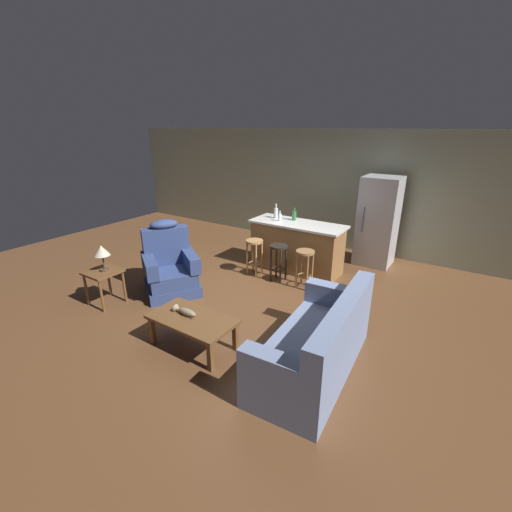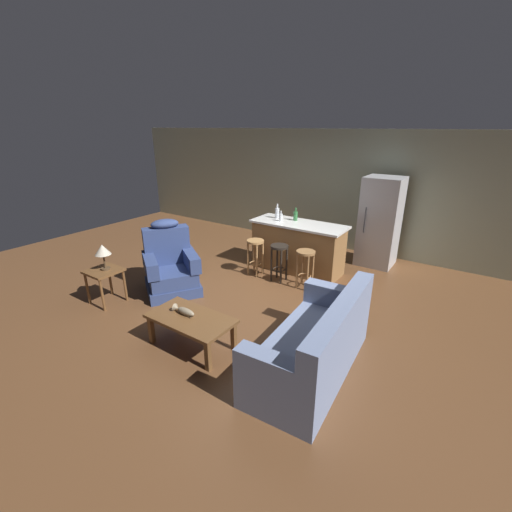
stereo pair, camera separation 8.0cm
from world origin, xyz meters
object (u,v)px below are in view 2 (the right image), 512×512
object	(u,v)px
bar_stool_left	(255,251)
bar_stool_middle	(279,256)
couch	(316,345)
bottle_tall_green	(295,216)
fish_figurine	(184,311)
bottle_short_amber	(281,217)
kitchen_island	(298,247)
end_table	(104,276)
refrigerator	(380,222)
coffee_table	(191,321)
recliner_near_lamp	(171,267)
bar_stool_right	(305,262)
bottle_wine_dark	(277,213)
table_lamp	(103,251)

from	to	relation	value
bar_stool_left	bar_stool_middle	bearing A→B (deg)	0.00
couch	bottle_tall_green	bearing A→B (deg)	-60.74
fish_figurine	couch	distance (m)	1.69
fish_figurine	bottle_short_amber	size ratio (longest dim) A/B	1.69
couch	kitchen_island	xyz separation A→B (m)	(-1.57, 2.52, 0.14)
bar_stool_left	fish_figurine	bearing A→B (deg)	-77.88
fish_figurine	end_table	xyz separation A→B (m)	(-1.83, 0.08, -0.00)
fish_figurine	bar_stool_left	size ratio (longest dim) A/B	0.50
bar_stool_left	refrigerator	size ratio (longest dim) A/B	0.39
coffee_table	recliner_near_lamp	distance (m)	1.74
couch	end_table	world-z (taller)	couch
coffee_table	bar_stool_middle	xyz separation A→B (m)	(-0.10, 2.34, 0.11)
coffee_table	bar_stool_right	xyz separation A→B (m)	(0.42, 2.34, 0.11)
couch	bar_stool_left	xyz separation A→B (m)	(-2.13, 1.89, 0.13)
couch	bar_stool_right	world-z (taller)	couch
end_table	bottle_wine_dark	world-z (taller)	bottle_wine_dark
end_table	bar_stool_middle	bearing A→B (deg)	50.69
couch	bottle_short_amber	distance (m)	3.19
bar_stool_left	bottle_tall_green	xyz separation A→B (m)	(0.41, 0.77, 0.57)
kitchen_island	fish_figurine	bearing A→B (deg)	-91.08
bar_stool_left	bar_stool_middle	distance (m)	0.52
bar_stool_right	fish_figurine	bearing A→B (deg)	-102.99
couch	bar_stool_middle	size ratio (longest dim) A/B	2.87
end_table	refrigerator	xyz separation A→B (m)	(3.05, 4.08, 0.42)
end_table	bottle_tall_green	xyz separation A→B (m)	(1.74, 3.02, 0.58)
couch	bar_stool_left	world-z (taller)	couch
end_table	bottle_wine_dark	bearing A→B (deg)	65.33
recliner_near_lamp	bottle_tall_green	bearing A→B (deg)	93.15
bar_stool_left	table_lamp	bearing A→B (deg)	-120.49
bar_stool_middle	bottle_short_amber	bearing A→B (deg)	119.26
bar_stool_left	bottle_short_amber	size ratio (longest dim) A/B	3.39
fish_figurine	bar_stool_middle	bearing A→B (deg)	89.55
coffee_table	recliner_near_lamp	bearing A→B (deg)	145.64
coffee_table	bar_stool_left	size ratio (longest dim) A/B	1.62
refrigerator	bottle_short_amber	distance (m)	1.99
bar_stool_middle	coffee_table	bearing A→B (deg)	-87.47
bar_stool_right	bottle_wine_dark	distance (m)	1.36
fish_figurine	bottle_short_amber	xyz separation A→B (m)	(-0.30, 2.89, 0.56)
fish_figurine	couch	xyz separation A→B (m)	(1.63, 0.44, -0.12)
recliner_near_lamp	bottle_short_amber	bearing A→B (deg)	95.11
bottle_tall_green	recliner_near_lamp	bearing A→B (deg)	-119.90
fish_figurine	bar_stool_right	size ratio (longest dim) A/B	0.50
fish_figurine	bar_stool_right	distance (m)	2.39
bar_stool_middle	bottle_wine_dark	bearing A→B (deg)	124.31
fish_figurine	bar_stool_middle	xyz separation A→B (m)	(0.02, 2.33, 0.01)
bar_stool_middle	refrigerator	size ratio (longest dim) A/B	0.39
bar_stool_left	bottle_short_amber	distance (m)	0.81
bottle_tall_green	fish_figurine	bearing A→B (deg)	-88.32
bar_stool_right	bottle_tall_green	distance (m)	1.14
bar_stool_left	bar_stool_middle	size ratio (longest dim) A/B	1.00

